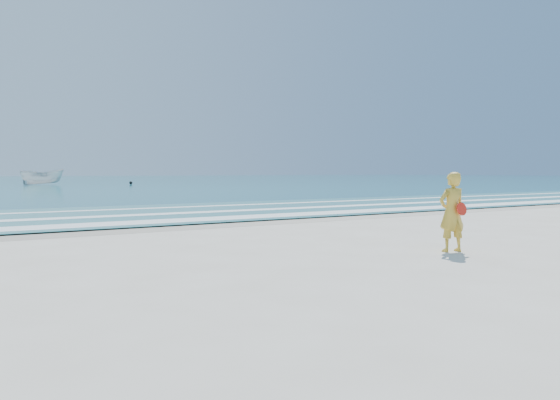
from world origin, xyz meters
TOP-DOWN VIEW (x-y plane):
  - ground at (0.00, 0.00)m, footprint 400.00×400.00m
  - wet_sand at (0.00, 9.00)m, footprint 400.00×2.40m
  - shallow at (0.00, 14.00)m, footprint 400.00×10.00m
  - foam_near at (0.00, 10.30)m, footprint 400.00×1.40m
  - foam_mid at (0.00, 13.20)m, footprint 400.00×0.90m
  - foam_far at (0.00, 16.50)m, footprint 400.00×0.60m
  - boat at (4.34, 64.29)m, footprint 5.17×2.35m
  - buoy at (14.09, 61.09)m, footprint 0.39×0.39m
  - woman at (2.24, 1.04)m, footprint 0.66×0.50m

SIDE VIEW (x-z plane):
  - ground at x=0.00m, z-range 0.00..0.00m
  - wet_sand at x=0.00m, z-range 0.00..0.00m
  - shallow at x=0.00m, z-range 0.04..0.05m
  - foam_near at x=0.00m, z-range 0.05..0.06m
  - foam_mid at x=0.00m, z-range 0.05..0.06m
  - foam_far at x=0.00m, z-range 0.05..0.06m
  - buoy at x=14.09m, z-range 0.04..0.43m
  - woman at x=2.24m, z-range 0.00..1.64m
  - boat at x=4.34m, z-range 0.04..1.98m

